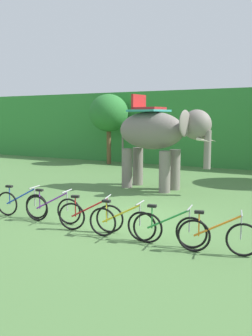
{
  "coord_description": "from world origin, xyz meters",
  "views": [
    {
      "loc": [
        4.78,
        -9.03,
        2.82
      ],
      "look_at": [
        -0.62,
        1.0,
        1.3
      ],
      "focal_mm": 39.66,
      "sensor_mm": 36.0,
      "label": 1
    }
  ],
  "objects_px": {
    "bike_red": "(90,216)",
    "bike_orange": "(218,236)",
    "tree_center_left": "(109,113)",
    "bike_green": "(169,229)",
    "bike_blue": "(21,204)",
    "bike_purple": "(52,209)",
    "elephant": "(158,134)",
    "bike_yellow": "(122,223)"
  },
  "relations": [
    {
      "from": "bike_red",
      "to": "bike_orange",
      "type": "relative_size",
      "value": 0.99
    },
    {
      "from": "elephant",
      "to": "bike_blue",
      "type": "height_order",
      "value": "elephant"
    },
    {
      "from": "bike_yellow",
      "to": "bike_orange",
      "type": "distance_m",
      "value": 2.26
    },
    {
      "from": "elephant",
      "to": "tree_center_left",
      "type": "bearing_deg",
      "value": 133.91
    },
    {
      "from": "elephant",
      "to": "bike_blue",
      "type": "xyz_separation_m",
      "value": [
        -1.76,
        -5.75,
        -1.82
      ]
    },
    {
      "from": "bike_blue",
      "to": "bike_orange",
      "type": "relative_size",
      "value": 1.01
    },
    {
      "from": "bike_yellow",
      "to": "bike_orange",
      "type": "height_order",
      "value": "same"
    },
    {
      "from": "bike_red",
      "to": "elephant",
      "type": "bearing_deg",
      "value": 97.21
    },
    {
      "from": "bike_purple",
      "to": "bike_yellow",
      "type": "distance_m",
      "value": 2.35
    },
    {
      "from": "bike_blue",
      "to": "bike_green",
      "type": "bearing_deg",
      "value": -3.13
    },
    {
      "from": "bike_red",
      "to": "bike_purple",
      "type": "bearing_deg",
      "value": 172.64
    },
    {
      "from": "bike_orange",
      "to": "elephant",
      "type": "bearing_deg",
      "value": 123.53
    },
    {
      "from": "bike_red",
      "to": "bike_blue",
      "type": "bearing_deg",
      "value": 175.54
    },
    {
      "from": "bike_purple",
      "to": "bike_orange",
      "type": "xyz_separation_m",
      "value": [
        4.59,
        -0.24,
        0.0
      ]
    },
    {
      "from": "elephant",
      "to": "bike_orange",
      "type": "height_order",
      "value": "elephant"
    },
    {
      "from": "tree_center_left",
      "to": "elephant",
      "type": "distance_m",
      "value": 8.71
    },
    {
      "from": "elephant",
      "to": "bike_yellow",
      "type": "relative_size",
      "value": 2.48
    },
    {
      "from": "tree_center_left",
      "to": "bike_red",
      "type": "height_order",
      "value": "tree_center_left"
    },
    {
      "from": "bike_red",
      "to": "bike_green",
      "type": "bearing_deg",
      "value": -1.57
    },
    {
      "from": "bike_purple",
      "to": "bike_red",
      "type": "bearing_deg",
      "value": -7.36
    },
    {
      "from": "bike_purple",
      "to": "bike_red",
      "type": "xyz_separation_m",
      "value": [
        1.36,
        -0.18,
        0.0
      ]
    },
    {
      "from": "bike_red",
      "to": "bike_orange",
      "type": "xyz_separation_m",
      "value": [
        3.23,
        -0.06,
        0.0
      ]
    },
    {
      "from": "tree_center_left",
      "to": "bike_blue",
      "type": "distance_m",
      "value": 13.02
    },
    {
      "from": "elephant",
      "to": "bike_orange",
      "type": "distance_m",
      "value": 7.44
    },
    {
      "from": "bike_green",
      "to": "bike_orange",
      "type": "bearing_deg",
      "value": -0.27
    },
    {
      "from": "elephant",
      "to": "bike_green",
      "type": "distance_m",
      "value": 6.91
    },
    {
      "from": "bike_green",
      "to": "tree_center_left",
      "type": "bearing_deg",
      "value": 125.99
    },
    {
      "from": "bike_purple",
      "to": "bike_orange",
      "type": "relative_size",
      "value": 1.01
    },
    {
      "from": "bike_purple",
      "to": "tree_center_left",
      "type": "bearing_deg",
      "value": 114.22
    },
    {
      "from": "bike_blue",
      "to": "bike_yellow",
      "type": "relative_size",
      "value": 1.0
    },
    {
      "from": "elephant",
      "to": "bike_purple",
      "type": "distance_m",
      "value": 6.08
    },
    {
      "from": "elephant",
      "to": "bike_purple",
      "type": "xyz_separation_m",
      "value": [
        -0.6,
        -5.77,
        -1.82
      ]
    },
    {
      "from": "tree_center_left",
      "to": "bike_orange",
      "type": "bearing_deg",
      "value": -50.8
    },
    {
      "from": "elephant",
      "to": "bike_yellow",
      "type": "xyz_separation_m",
      "value": [
        1.73,
        -6.08,
        -1.82
      ]
    },
    {
      "from": "bike_blue",
      "to": "bike_purple",
      "type": "distance_m",
      "value": 1.15
    },
    {
      "from": "bike_yellow",
      "to": "bike_green",
      "type": "distance_m",
      "value": 1.16
    },
    {
      "from": "bike_orange",
      "to": "bike_green",
      "type": "bearing_deg",
      "value": 179.73
    },
    {
      "from": "bike_blue",
      "to": "bike_yellow",
      "type": "height_order",
      "value": "same"
    },
    {
      "from": "bike_red",
      "to": "bike_green",
      "type": "relative_size",
      "value": 0.98
    },
    {
      "from": "bike_blue",
      "to": "tree_center_left",
      "type": "bearing_deg",
      "value": 109.52
    },
    {
      "from": "bike_red",
      "to": "bike_orange",
      "type": "bearing_deg",
      "value": -1.13
    },
    {
      "from": "bike_purple",
      "to": "bike_red",
      "type": "relative_size",
      "value": 1.02
    }
  ]
}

